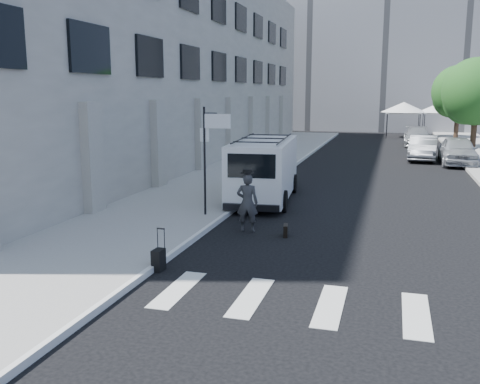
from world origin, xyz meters
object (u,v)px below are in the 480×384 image
Objects in this scene: suitcase at (158,260)px; parked_car_c at (417,137)px; parked_car_b at (423,148)px; cargo_van at (264,169)px; businessman at (247,203)px; parked_car_a at (458,151)px; briefcase at (286,230)px.

parked_car_c reaches higher than suitcase.
suitcase is at bearing -101.97° from parked_car_c.
suitcase is at bearing -102.05° from parked_car_b.
suitcase is 24.36m from parked_car_b.
cargo_van is at bearing 89.70° from suitcase.
parked_car_a is at bearing -119.72° from businessman.
cargo_van reaches higher than parked_car_a.
briefcase is 18.98m from parked_car_a.
businessman is 0.39× the size of parked_car_b.
parked_car_b is 0.93× the size of parked_car_c.
briefcase is 29.08m from parked_car_c.
businessman reaches higher than suitcase.
parked_car_b reaches higher than briefcase.
businessman is 4.89m from cargo_van.
suitcase is 0.22× the size of parked_car_b.
businessman is 1.41m from briefcase.
businessman is at bearing -102.39° from parked_car_b.
briefcase is at bearing 164.09° from businessman.
parked_car_c is at bearing 71.17° from briefcase.
cargo_van is 15.91m from parked_car_b.
parked_car_c is at bearing -107.89° from businessman.
suitcase is 8.89m from cargo_van.
cargo_van is (0.42, 8.83, 0.93)m from suitcase.
parked_car_a is 1.05× the size of parked_car_b.
parked_car_b reaches higher than parked_car_c.
cargo_van is 1.29× the size of parked_car_c.
suitcase is at bearing -130.41° from briefcase.
briefcase is at bearing -99.17° from parked_car_c.
briefcase is 0.09× the size of parked_car_a.
parked_car_c is (6.48, 23.66, -0.49)m from cargo_van.
businessman is at bearing 77.61° from suitcase.
cargo_van is 15.26m from parked_car_a.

